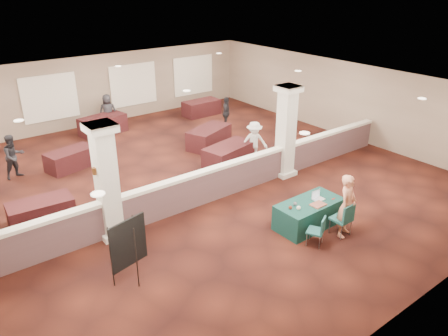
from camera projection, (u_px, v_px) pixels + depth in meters
ground at (190, 182)px, 14.99m from camera, size 16.00×16.00×0.00m
wall_back at (94, 91)px, 20.14m from camera, size 16.00×0.04×3.20m
wall_front at (412, 250)px, 8.53m from camera, size 16.00×0.04×3.20m
wall_right at (344, 99)px, 18.77m from camera, size 0.04×16.00×3.20m
ceiling at (187, 90)px, 13.68m from camera, size 16.00×16.00×0.02m
partition_wall at (216, 182)px, 13.67m from camera, size 15.60×0.28×1.10m
column_left at (107, 181)px, 11.29m from camera, size 0.72×0.72×3.20m
column_right at (286, 131)px, 14.90m from camera, size 0.72×0.72×3.20m
sconce_left at (95, 171)px, 10.99m from camera, size 0.12×0.12×0.18m
sconce_right at (115, 166)px, 11.30m from camera, size 0.12×0.12×0.18m
near_table at (309, 214)px, 12.26m from camera, size 1.96×0.99×0.75m
conf_chair_main at (344, 217)px, 11.70m from camera, size 0.49×0.49×0.97m
conf_chair_side at (318, 229)px, 11.32m from camera, size 0.56×0.56×0.82m
easel_board at (128, 244)px, 9.71m from camera, size 0.96×0.56×1.65m
woman at (347, 206)px, 11.63m from camera, size 0.74×0.59×1.78m
far_table_front_left at (41, 212)px, 12.39m from camera, size 1.81×1.00×0.71m
far_table_front_center at (229, 155)px, 16.12m from camera, size 2.15×1.39×0.80m
far_table_front_right at (209, 137)px, 17.92m from camera, size 2.19×1.62×0.80m
far_table_back_left at (71, 159)px, 15.92m from camera, size 1.89×1.25×0.70m
far_table_back_center at (103, 125)px, 19.36m from camera, size 2.13×1.33×0.80m
far_table_back_right at (201, 108)px, 21.93m from camera, size 1.85×0.95×0.74m
attendee_a at (14, 157)px, 15.03m from camera, size 0.84×0.61×1.56m
attendee_b at (254, 142)px, 16.27m from camera, size 1.11×0.89×1.58m
attendee_c at (226, 113)px, 19.80m from camera, size 0.88×0.94×1.49m
attendee_d at (108, 112)px, 19.84m from camera, size 0.90×0.72×1.60m
laptop_base at (319, 199)px, 12.24m from camera, size 0.34×0.24×0.02m
laptop_screen at (316, 194)px, 12.27m from camera, size 0.34×0.02×0.23m
screen_glow at (316, 194)px, 12.27m from camera, size 0.31×0.01×0.19m
knitting at (318, 205)px, 11.94m from camera, size 0.41×0.31×0.03m
yarn_cream at (299, 208)px, 11.69m from camera, size 0.11×0.11×0.11m
yarn_red at (290, 208)px, 11.72m from camera, size 0.10×0.10×0.10m
yarn_grey at (295, 204)px, 11.91m from camera, size 0.11×0.11×0.11m
scissors at (333, 199)px, 12.27m from camera, size 0.12×0.03×0.01m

